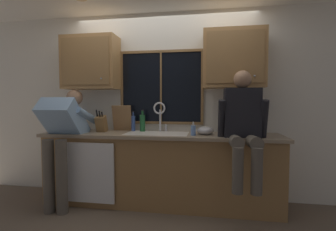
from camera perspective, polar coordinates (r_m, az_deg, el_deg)
name	(u,v)px	position (r m, az deg, el deg)	size (l,w,h in m)	color
back_wall	(165,105)	(3.47, -0.81, 2.39)	(5.37, 0.12, 2.55)	silver
window_glass	(161,87)	(3.42, -1.62, 6.57)	(1.10, 0.02, 0.95)	black
window_frame_top	(161,51)	(3.47, -1.66, 14.73)	(1.17, 0.02, 0.04)	brown
window_frame_bottom	(161,123)	(3.41, -1.63, -1.71)	(1.17, 0.02, 0.04)	brown
window_frame_left	(122,88)	(3.56, -10.72, 6.38)	(0.04, 0.02, 0.95)	brown
window_frame_right	(202,87)	(3.35, 8.01, 6.61)	(0.04, 0.02, 0.95)	brown
window_mullion_center	(161,87)	(3.40, -1.65, 6.58)	(0.02, 0.02, 0.95)	brown
lower_cabinet_run	(160,170)	(3.25, -1.90, -12.60)	(2.97, 0.58, 0.88)	olive
countertop	(160,135)	(3.13, -1.99, -4.58)	(3.03, 0.62, 0.04)	gray
dishwasher_front	(91,173)	(3.21, -17.60, -12.63)	(0.60, 0.02, 0.74)	white
upper_cabinet_left	(91,63)	(3.60, -17.57, 11.60)	(0.75, 0.36, 0.72)	#A87A47
upper_cabinet_right	(234,59)	(3.25, 15.05, 12.59)	(0.75, 0.36, 0.72)	#A87A47
sink	(157,141)	(3.16, -2.60, -5.94)	(0.80, 0.46, 0.21)	white
faucet	(160,113)	(3.30, -1.84, 0.58)	(0.18, 0.09, 0.40)	silver
person_standing	(63,133)	(3.32, -23.29, -3.79)	(0.53, 0.72, 1.49)	#595147
person_sitting_on_counter	(243,122)	(2.82, 17.11, -1.42)	(0.54, 0.60, 1.26)	#595147
knife_block	(101,124)	(3.40, -15.29, -1.91)	(0.12, 0.18, 0.32)	olive
cutting_board	(122,118)	(3.48, -10.66, -0.61)	(0.27, 0.02, 0.36)	#997047
mixing_bowl	(205,131)	(3.07, 8.66, -3.52)	(0.21, 0.21, 0.11)	#B7B7BC
soap_dispenser	(193,130)	(2.96, 5.91, -3.42)	(0.06, 0.07, 0.17)	#668CCC
bottle_green_glass	(143,123)	(3.36, -5.97, -1.65)	(0.07, 0.07, 0.29)	#1E592D
bottle_tall_clear	(133,123)	(3.41, -8.11, -1.73)	(0.06, 0.06, 0.27)	#334C8C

